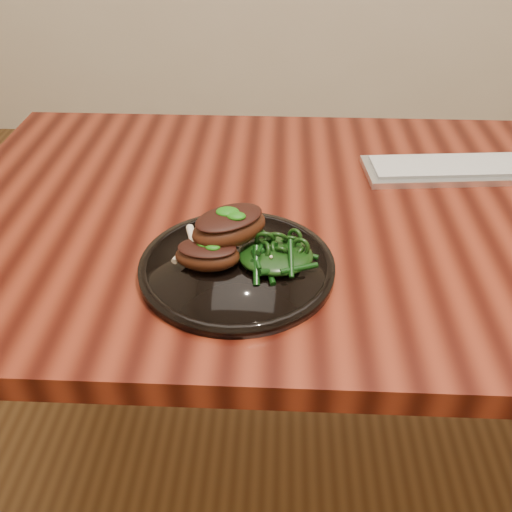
# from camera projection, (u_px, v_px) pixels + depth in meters

# --- Properties ---
(desk) EXTENTS (1.60, 0.80, 0.75)m
(desk) POSITION_uv_depth(u_px,v_px,m) (403.00, 250.00, 1.01)
(desk) COLOR black
(desk) RESTS_ON ground
(plate) EXTENTS (0.28, 0.28, 0.02)m
(plate) POSITION_uv_depth(u_px,v_px,m) (237.00, 266.00, 0.82)
(plate) COLOR black
(plate) RESTS_ON desk
(lamb_chop_front) EXTENTS (0.10, 0.07, 0.04)m
(lamb_chop_front) POSITION_uv_depth(u_px,v_px,m) (207.00, 254.00, 0.80)
(lamb_chop_front) COLOR #3B190B
(lamb_chop_front) RESTS_ON plate
(lamb_chop_back) EXTENTS (0.14, 0.13, 0.05)m
(lamb_chop_back) POSITION_uv_depth(u_px,v_px,m) (229.00, 226.00, 0.82)
(lamb_chop_back) COLOR #3B190B
(lamb_chop_back) RESTS_ON plate
(herb_smear) EXTENTS (0.07, 0.04, 0.00)m
(herb_smear) POSITION_uv_depth(u_px,v_px,m) (217.00, 237.00, 0.87)
(herb_smear) COLOR #0D4E08
(herb_smear) RESTS_ON plate
(greens_heap) EXTENTS (0.11, 0.10, 0.04)m
(greens_heap) POSITION_uv_depth(u_px,v_px,m) (276.00, 251.00, 0.81)
(greens_heap) COLOR black
(greens_heap) RESTS_ON plate
(keyboard) EXTENTS (0.39, 0.15, 0.02)m
(keyboard) POSITION_uv_depth(u_px,v_px,m) (465.00, 168.00, 1.07)
(keyboard) COLOR silver
(keyboard) RESTS_ON desk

